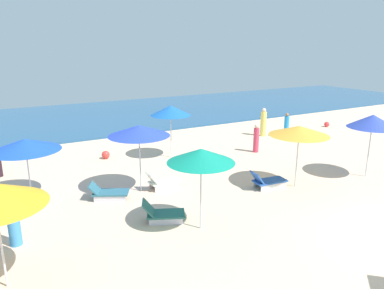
# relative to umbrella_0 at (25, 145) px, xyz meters

# --- Properties ---
(ocean) EXTENTS (60.00, 13.91, 0.12)m
(ocean) POSITION_rel_umbrella_0_xyz_m (9.15, 14.21, -1.95)
(ocean) COLOR #26557F
(ocean) RESTS_ON ground_plane
(umbrella_0) EXTENTS (2.46, 2.46, 2.23)m
(umbrella_0) POSITION_rel_umbrella_0_xyz_m (0.00, 0.00, 0.00)
(umbrella_0) COLOR silver
(umbrella_0) RESTS_ON ground_plane
(umbrella_1) EXTENTS (2.30, 2.30, 2.47)m
(umbrella_1) POSITION_rel_umbrella_0_xyz_m (9.27, -3.99, 0.27)
(umbrella_1) COLOR silver
(umbrella_1) RESTS_ON ground_plane
(lounge_chair_1_0) EXTENTS (1.51, 0.77, 0.73)m
(lounge_chair_1_0) POSITION_rel_umbrella_0_xyz_m (8.23, -3.54, -1.74)
(lounge_chair_1_0) COLOR silver
(lounge_chair_1_0) RESTS_ON ground_plane
(umbrella_2) EXTENTS (2.01, 2.01, 2.69)m
(umbrella_2) POSITION_rel_umbrella_0_xyz_m (12.77, -4.60, 0.40)
(umbrella_2) COLOR silver
(umbrella_2) RESTS_ON ground_plane
(umbrella_3) EXTENTS (1.98, 1.98, 2.62)m
(umbrella_3) POSITION_rel_umbrella_0_xyz_m (6.72, 1.95, 0.36)
(umbrella_3) COLOR silver
(umbrella_3) RESTS_ON ground_plane
(umbrella_4) EXTENTS (2.02, 2.02, 2.54)m
(umbrella_4) POSITION_rel_umbrella_0_xyz_m (4.26, -5.08, 0.32)
(umbrella_4) COLOR silver
(umbrella_4) RESTS_ON ground_plane
(lounge_chair_4_0) EXTENTS (1.49, 1.16, 0.70)m
(lounge_chair_4_0) POSITION_rel_umbrella_0_xyz_m (3.43, -4.09, -1.75)
(lounge_chair_4_0) COLOR silver
(lounge_chair_4_0) RESTS_ON ground_plane
(umbrella_5) EXTENTS (2.30, 2.30, 2.59)m
(umbrella_5) POSITION_rel_umbrella_0_xyz_m (3.76, -1.43, 0.38)
(umbrella_5) COLOR silver
(umbrella_5) RESTS_ON ground_plane
(lounge_chair_5_0) EXTENTS (1.53, 1.22, 0.60)m
(lounge_chair_5_0) POSITION_rel_umbrella_0_xyz_m (2.44, -1.53, -1.77)
(lounge_chair_5_0) COLOR silver
(lounge_chair_5_0) RESTS_ON ground_plane
(lounge_chair_5_1) EXTENTS (1.35, 0.62, 0.74)m
(lounge_chair_5_1) POSITION_rel_umbrella_0_xyz_m (4.59, -1.57, -1.74)
(lounge_chair_5_1) COLOR silver
(lounge_chair_5_1) RESTS_ON ground_plane
(beachgoer_0) EXTENTS (0.48, 0.48, 1.73)m
(beachgoer_0) POSITION_rel_umbrella_0_xyz_m (13.62, 3.18, -1.20)
(beachgoer_0) COLOR #EFD963
(beachgoer_0) RESTS_ON ground_plane
(beachgoer_1) EXTENTS (0.44, 0.44, 1.70)m
(beachgoer_1) POSITION_rel_umbrella_0_xyz_m (-0.77, -3.38, -1.21)
(beachgoer_1) COLOR #3D8FD3
(beachgoer_1) RESTS_ON ground_plane
(beachgoer_2) EXTENTS (0.36, 0.36, 1.49)m
(beachgoer_2) POSITION_rel_umbrella_0_xyz_m (14.63, 2.23, -1.31)
(beachgoer_2) COLOR #2390DF
(beachgoer_2) RESTS_ON ground_plane
(beachgoer_4) EXTENTS (0.39, 0.39, 1.50)m
(beachgoer_4) POSITION_rel_umbrella_0_xyz_m (10.99, 0.61, -1.30)
(beachgoer_4) COLOR #DE3D5A
(beachgoer_4) RESTS_ON ground_plane
(beach_ball_0) EXTENTS (0.35, 0.35, 0.35)m
(beach_ball_0) POSITION_rel_umbrella_0_xyz_m (19.14, 3.04, -1.84)
(beach_ball_0) COLOR #F4373C
(beach_ball_0) RESTS_ON ground_plane
(beach_ball_1) EXTENTS (0.40, 0.40, 0.40)m
(beach_ball_1) POSITION_rel_umbrella_0_xyz_m (3.77, 3.32, -1.81)
(beach_ball_1) COLOR red
(beach_ball_1) RESTS_ON ground_plane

